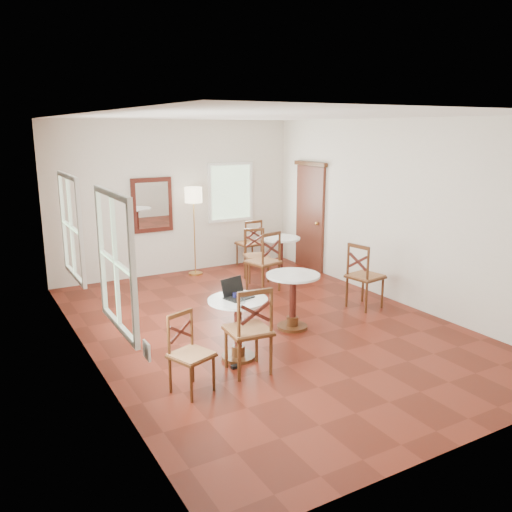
{
  "coord_description": "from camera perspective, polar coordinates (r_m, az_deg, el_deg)",
  "views": [
    {
      "loc": [
        -3.77,
        -6.32,
        2.85
      ],
      "look_at": [
        0.0,
        0.3,
        1.0
      ],
      "focal_mm": 37.22,
      "sensor_mm": 36.0,
      "label": 1
    }
  ],
  "objects": [
    {
      "name": "ground",
      "position": [
        7.89,
        1.09,
        -7.52
      ],
      "size": [
        7.0,
        7.0,
        0.0
      ],
      "primitive_type": "plane",
      "color": "#611D10",
      "rests_on": "ground"
    },
    {
      "name": "room_shell",
      "position": [
        7.63,
        -0.3,
        6.41
      ],
      "size": [
        5.02,
        7.02,
        3.01
      ],
      "color": "silver",
      "rests_on": "ground"
    },
    {
      "name": "cafe_table_near",
      "position": [
        6.67,
        -1.94,
        -7.09
      ],
      "size": [
        0.75,
        0.75,
        0.79
      ],
      "color": "#4D2913",
      "rests_on": "ground"
    },
    {
      "name": "cafe_table_mid",
      "position": [
        7.67,
        3.98,
        -4.2
      ],
      "size": [
        0.77,
        0.77,
        0.82
      ],
      "color": "#4D2913",
      "rests_on": "ground"
    },
    {
      "name": "cafe_table_back",
      "position": [
        10.27,
        2.65,
        0.35
      ],
      "size": [
        0.75,
        0.75,
        0.79
      ],
      "color": "#4D2913",
      "rests_on": "ground"
    },
    {
      "name": "chair_near_a",
      "position": [
        6.29,
        -0.75,
        -7.95
      ],
      "size": [
        0.54,
        0.54,
        1.08
      ],
      "rotation": [
        0.0,
        0.0,
        3.05
      ],
      "color": "#4D2913",
      "rests_on": "ground"
    },
    {
      "name": "chair_near_b",
      "position": [
        5.93,
        -7.12,
        -10.37
      ],
      "size": [
        0.53,
        0.53,
        0.89
      ],
      "rotation": [
        0.0,
        0.0,
        0.35
      ],
      "color": "#4D2913",
      "rests_on": "ground"
    },
    {
      "name": "chair_mid_a",
      "position": [
        9.38,
        0.89,
        -0.61
      ],
      "size": [
        0.61,
        0.61,
        1.09
      ],
      "rotation": [
        0.0,
        0.0,
        3.38
      ],
      "color": "#4D2913",
      "rests_on": "ground"
    },
    {
      "name": "chair_mid_b",
      "position": [
        8.69,
        11.55,
        -2.11
      ],
      "size": [
        0.57,
        0.57,
        1.07
      ],
      "rotation": [
        0.0,
        0.0,
        1.74
      ],
      "color": "#4D2913",
      "rests_on": "ground"
    },
    {
      "name": "chair_back_a",
      "position": [
        11.09,
        -0.68,
        1.39
      ],
      "size": [
        0.47,
        0.47,
        1.0
      ],
      "rotation": [
        0.0,
        0.0,
        3.16
      ],
      "color": "#4D2913",
      "rests_on": "ground"
    },
    {
      "name": "chair_back_b",
      "position": [
        10.08,
        0.02,
        0.08
      ],
      "size": [
        0.55,
        0.55,
        0.98
      ],
      "rotation": [
        0.0,
        0.0,
        -0.27
      ],
      "color": "#4D2913",
      "rests_on": "ground"
    },
    {
      "name": "floor_lamp",
      "position": [
        10.38,
        -6.73,
        5.91
      ],
      "size": [
        0.34,
        0.34,
        1.74
      ],
      "color": "#BF8C3F",
      "rests_on": "ground"
    },
    {
      "name": "laptop",
      "position": [
        6.61,
        -2.15,
        -3.98
      ],
      "size": [
        0.39,
        0.35,
        0.24
      ],
      "rotation": [
        0.0,
        0.0,
        0.25
      ],
      "color": "black",
      "rests_on": "cafe_table_near"
    },
    {
      "name": "mouse",
      "position": [
        6.57,
        -1.73,
        -4.46
      ],
      "size": [
        0.1,
        0.08,
        0.03
      ],
      "primitive_type": "ellipsoid",
      "rotation": [
        0.0,
        0.0,
        -0.35
      ],
      "color": "black",
      "rests_on": "cafe_table_near"
    },
    {
      "name": "navy_mug",
      "position": [
        6.57,
        -2.22,
        -4.3
      ],
      "size": [
        0.1,
        0.06,
        0.08
      ],
      "color": "black",
      "rests_on": "cafe_table_near"
    },
    {
      "name": "water_glass",
      "position": [
        6.39,
        -1.43,
        -4.65
      ],
      "size": [
        0.06,
        0.06,
        0.11
      ],
      "primitive_type": "cylinder",
      "color": "white",
      "rests_on": "cafe_table_near"
    },
    {
      "name": "power_adapter",
      "position": [
        6.59,
        -2.25,
        -11.8
      ],
      "size": [
        0.1,
        0.06,
        0.04
      ],
      "primitive_type": "cube",
      "color": "black",
      "rests_on": "ground"
    }
  ]
}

